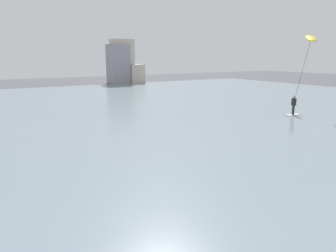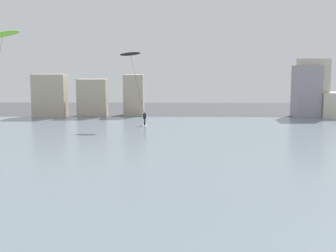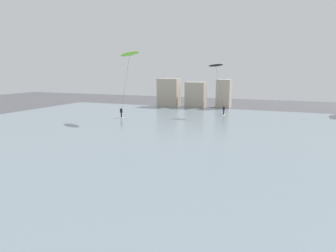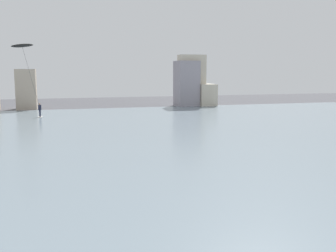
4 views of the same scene
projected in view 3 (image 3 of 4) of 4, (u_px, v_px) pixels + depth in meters
water_bay at (245, 140)px, 33.46m from camera, size 84.00×52.00×0.10m
far_shore_buildings at (273, 94)px, 57.25m from camera, size 41.75×5.54×7.97m
kitesurfer_black at (217, 72)px, 50.75m from camera, size 3.09×1.41×8.67m
kitesurfer_lime at (129, 58)px, 46.08m from camera, size 4.74×2.50×10.48m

